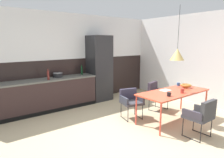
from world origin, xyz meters
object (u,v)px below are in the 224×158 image
mug_white_ceramic (182,91)px  armchair_facing_counter (202,113)px  mug_dark_espresso (169,94)px  fruit_bowl (186,85)px  bottle_oil_tall (82,70)px  dining_table (174,93)px  armchair_by_stool (130,99)px  bottle_wine_green (48,75)px  open_book (165,90)px  refrigerator_column (99,68)px  cooking_pot (58,75)px  armchair_head_of_table (156,93)px  pendant_lamp_over_table_near (177,54)px  mug_wide_latte (178,84)px

mug_white_ceramic → armchair_facing_counter: bearing=-117.1°
armchair_facing_counter → mug_dark_espresso: size_ratio=6.27×
fruit_bowl → bottle_oil_tall: 3.07m
armchair_facing_counter → dining_table: bearing=70.3°
armchair_by_stool → bottle_oil_tall: bearing=-66.1°
mug_dark_espresso → bottle_wine_green: (-1.71, 2.60, 0.24)m
open_book → mug_dark_espresso: (-0.35, -0.36, 0.04)m
mug_white_ceramic → bottle_wine_green: (-2.18, 2.62, 0.23)m
refrigerator_column → mug_white_ceramic: bearing=-81.0°
bottle_wine_green → fruit_bowl: bearing=-40.9°
refrigerator_column → cooking_pot: bearing=175.8°
dining_table → fruit_bowl: bearing=4.6°
armchair_by_stool → bottle_oil_tall: bottle_oil_tall is taller
refrigerator_column → open_book: (0.32, -2.40, -0.31)m
refrigerator_column → mug_white_ceramic: size_ratio=16.26×
fruit_bowl → mug_dark_espresso: size_ratio=2.12×
armchair_head_of_table → open_book: 0.77m
armchair_facing_counter → bottle_oil_tall: 3.66m
dining_table → pendant_lamp_over_table_near: bearing=-90.0°
open_book → mug_white_ceramic: mug_white_ceramic is taller
bottle_wine_green → pendant_lamp_over_table_near: size_ratio=0.24×
mug_dark_espresso → mug_wide_latte: bearing=24.7°
mug_white_ceramic → bottle_oil_tall: 3.06m
fruit_bowl → mug_wide_latte: fruit_bowl is taller
armchair_facing_counter → fruit_bowl: (0.90, 0.94, 0.28)m
mug_white_ceramic → bottle_wine_green: 3.42m
open_book → pendant_lamp_over_table_near: 0.90m
dining_table → bottle_wine_green: 3.25m
armchair_head_of_table → bottle_oil_tall: 2.36m
armchair_facing_counter → open_book: 1.11m
fruit_bowl → mug_white_ceramic: size_ratio=2.09×
fruit_bowl → pendant_lamp_over_table_near: (-0.58, -0.08, 0.82)m
refrigerator_column → armchair_head_of_table: (0.72, -1.79, -0.56)m
bottle_wine_green → refrigerator_column: bearing=5.2°
armchair_by_stool → open_book: open_book is taller
mug_white_ceramic → bottle_wine_green: size_ratio=0.44×
armchair_by_stool → pendant_lamp_over_table_near: pendant_lamp_over_table_near is taller
pendant_lamp_over_table_near → armchair_facing_counter: bearing=-110.3°
open_book → mug_white_ceramic: (0.12, -0.38, 0.05)m
refrigerator_column → open_book: 2.44m
mug_dark_espresso → fruit_bowl: bearing=13.0°
refrigerator_column → armchair_head_of_table: size_ratio=2.69×
dining_table → pendant_lamp_over_table_near: pendant_lamp_over_table_near is taller
mug_dark_espresso → armchair_by_stool: bearing=104.1°
armchair_facing_counter → open_book: size_ratio=3.16×
pendant_lamp_over_table_near → mug_white_ceramic: bearing=-77.9°
pendant_lamp_over_table_near → open_book: bearing=112.7°
bottle_wine_green → pendant_lamp_over_table_near: (2.15, -2.45, 0.59)m
armchair_facing_counter → fruit_bowl: 1.33m
armchair_head_of_table → mug_wide_latte: (0.32, -0.48, 0.28)m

